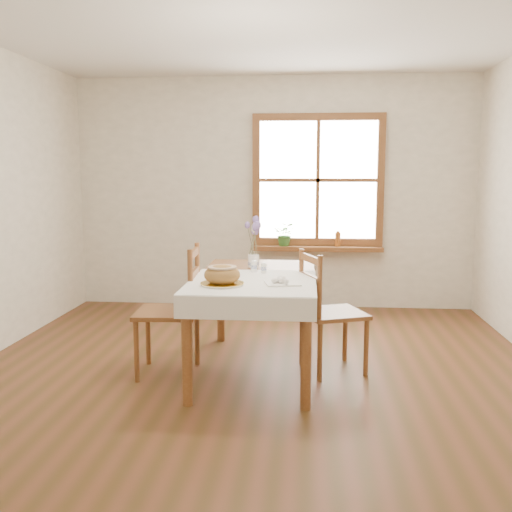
{
  "coord_description": "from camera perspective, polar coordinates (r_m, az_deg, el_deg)",
  "views": [
    {
      "loc": [
        0.38,
        -3.99,
        1.53
      ],
      "look_at": [
        0.0,
        0.3,
        0.9
      ],
      "focal_mm": 40.0,
      "sensor_mm": 36.0,
      "label": 1
    }
  ],
  "objects": [
    {
      "name": "chair_left",
      "position": [
        4.4,
        -8.86,
        -5.38
      ],
      "size": [
        0.51,
        0.49,
        0.99
      ],
      "primitive_type": null,
      "rotation": [
        0.0,
        0.0,
        -1.51
      ],
      "color": "brown",
      "rests_on": "ground"
    },
    {
      "name": "window",
      "position": [
        6.46,
        6.2,
        7.55
      ],
      "size": [
        1.46,
        0.08,
        1.46
      ],
      "color": "brown",
      "rests_on": "ground"
    },
    {
      "name": "bread_plate",
      "position": [
        3.95,
        -3.4,
        -2.81
      ],
      "size": [
        0.34,
        0.34,
        0.02
      ],
      "primitive_type": "cylinder",
      "rotation": [
        0.0,
        0.0,
        -0.17
      ],
      "color": "white",
      "rests_on": "table_linen"
    },
    {
      "name": "table_linen",
      "position": [
        4.08,
        -0.38,
        -2.63
      ],
      "size": [
        0.91,
        0.99,
        0.01
      ],
      "primitive_type": "cube",
      "color": "white",
      "rests_on": "dining_table"
    },
    {
      "name": "amber_bottle",
      "position": [
        6.44,
        8.18,
        1.74
      ],
      "size": [
        0.07,
        0.07,
        0.18
      ],
      "primitive_type": "cylinder",
      "rotation": [
        0.0,
        0.0,
        -0.2
      ],
      "color": "#9A531C",
      "rests_on": "window_sill"
    },
    {
      "name": "flower_vase",
      "position": [
        4.7,
        -0.25,
        -0.6
      ],
      "size": [
        0.12,
        0.12,
        0.1
      ],
      "primitive_type": "cylinder",
      "rotation": [
        0.0,
        0.0,
        0.3
      ],
      "color": "white",
      "rests_on": "dining_table"
    },
    {
      "name": "dining_table",
      "position": [
        4.4,
        0.0,
        -3.03
      ],
      "size": [
        0.9,
        1.6,
        0.75
      ],
      "color": "brown",
      "rests_on": "ground"
    },
    {
      "name": "window_sill",
      "position": [
        6.45,
        6.1,
        0.77
      ],
      "size": [
        1.46,
        0.2,
        0.05
      ],
      "color": "brown",
      "rests_on": "ground"
    },
    {
      "name": "room_walls",
      "position": [
        4.02,
        -0.39,
        10.84
      ],
      "size": [
        4.6,
        5.1,
        2.65
      ],
      "color": "white",
      "rests_on": "ground"
    },
    {
      "name": "pepper_shaker",
      "position": [
        4.41,
        0.78,
        -1.17
      ],
      "size": [
        0.06,
        0.06,
        0.09
      ],
      "primitive_type": "cylinder",
      "rotation": [
        0.0,
        0.0,
        -0.26
      ],
      "color": "white",
      "rests_on": "table_linen"
    },
    {
      "name": "lavender_bouquet",
      "position": [
        4.68,
        -0.25,
        1.89
      ],
      "size": [
        0.16,
        0.16,
        0.31
      ],
      "primitive_type": null,
      "color": "#735AA1",
      "rests_on": "flower_vase"
    },
    {
      "name": "eggs",
      "position": [
        3.98,
        2.68,
        -2.39
      ],
      "size": [
        0.21,
        0.2,
        0.04
      ],
      "primitive_type": null,
      "rotation": [
        0.0,
        0.0,
        0.21
      ],
      "color": "white",
      "rests_on": "egg_napkin"
    },
    {
      "name": "egg_napkin",
      "position": [
        3.99,
        2.68,
        -2.75
      ],
      "size": [
        0.27,
        0.24,
        0.01
      ],
      "primitive_type": "cube",
      "rotation": [
        0.0,
        0.0,
        0.21
      ],
      "color": "white",
      "rests_on": "table_linen"
    },
    {
      "name": "chair_right",
      "position": [
        4.46,
        7.78,
        -5.51
      ],
      "size": [
        0.59,
        0.58,
        0.94
      ],
      "primitive_type": null,
      "rotation": [
        0.0,
        0.0,
        1.94
      ],
      "color": "brown",
      "rests_on": "ground"
    },
    {
      "name": "potted_plant",
      "position": [
        6.44,
        2.93,
        1.94
      ],
      "size": [
        0.27,
        0.29,
        0.2
      ],
      "primitive_type": "imported",
      "rotation": [
        0.0,
        0.0,
        -0.14
      ],
      "color": "#356B2A",
      "rests_on": "window_sill"
    },
    {
      "name": "bread_loaf",
      "position": [
        3.94,
        -3.41,
        -1.71
      ],
      "size": [
        0.25,
        0.25,
        0.14
      ],
      "primitive_type": "ellipsoid",
      "color": "#A7763B",
      "rests_on": "bread_plate"
    },
    {
      "name": "ground",
      "position": [
        4.29,
        -0.37,
        -12.56
      ],
      "size": [
        5.0,
        5.0,
        0.0
      ],
      "primitive_type": "plane",
      "color": "brown",
      "rests_on": "ground"
    },
    {
      "name": "salt_shaker",
      "position": [
        4.47,
        -0.2,
        -0.99
      ],
      "size": [
        0.06,
        0.06,
        0.09
      ],
      "primitive_type": "cylinder",
      "rotation": [
        0.0,
        0.0,
        0.26
      ],
      "color": "white",
      "rests_on": "table_linen"
    }
  ]
}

